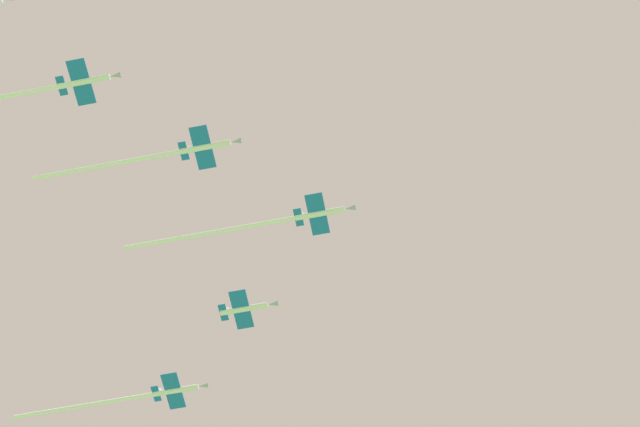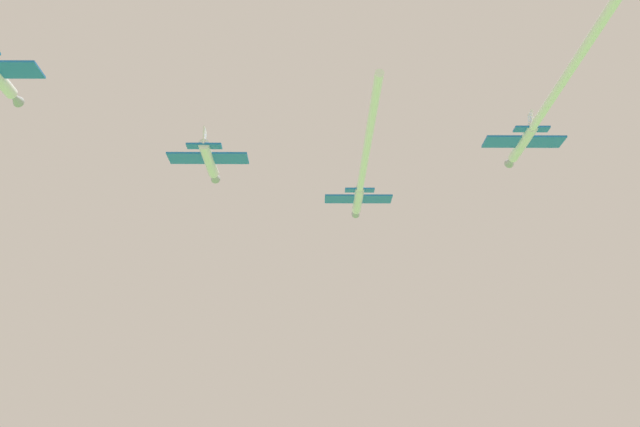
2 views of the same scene
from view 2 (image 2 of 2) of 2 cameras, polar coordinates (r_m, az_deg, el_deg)
name	(u,v)px [view 2 (image 2 of 2)]	position (r m, az deg, el deg)	size (l,w,h in m)	color
jet_lead	(362,174)	(116.41, 2.72, 2.55)	(47.67, 21.21, 2.79)	white
jet_port_inner	(209,160)	(108.59, -7.07, 3.40)	(13.27, 10.23, 2.79)	white
jet_starboard_inner	(542,113)	(102.51, 13.95, 6.22)	(42.27, 19.07, 2.79)	white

